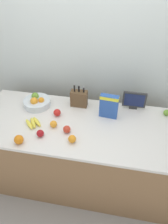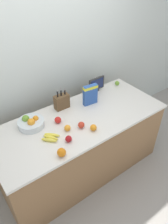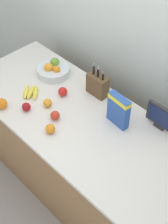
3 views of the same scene
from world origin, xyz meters
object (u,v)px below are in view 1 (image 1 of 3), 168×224
cereal_box (109,105)px  apple_rightmost (167,113)px  apple_middle (57,113)px  banana_bunch (33,123)px  small_monitor (134,100)px  apple_near_bananas (40,133)px  fruit_bowl (37,102)px  apple_leftmost (67,129)px  knife_block (79,98)px  orange_mid_right (53,124)px  orange_by_cereal (72,139)px  orange_back_center (19,140)px

cereal_box → apple_rightmost: (0.60, 0.14, -0.11)m
cereal_box → apple_middle: cereal_box is taller
banana_bunch → apple_middle: (0.20, 0.18, 0.02)m
small_monitor → apple_rightmost: size_ratio=3.73×
small_monitor → apple_middle: (-0.78, -0.27, -0.07)m
apple_near_bananas → apple_middle: 0.33m
fruit_bowl → banana_bunch: size_ratio=1.43×
apple_leftmost → knife_block: bearing=86.5°
cereal_box → orange_mid_right: size_ratio=3.73×
cereal_box → orange_by_cereal: size_ratio=3.58×
knife_block → apple_rightmost: 0.93m
apple_middle → orange_back_center: bearing=-117.1°
orange_by_cereal → apple_rightmost: bearing=32.3°
knife_block → cereal_box: 0.36m
orange_back_center → orange_mid_right: orange_back_center is taller
apple_rightmost → orange_mid_right: bearing=-160.3°
fruit_bowl → orange_back_center: fruit_bowl is taller
cereal_box → apple_middle: 0.54m
banana_bunch → apple_near_bananas: 0.19m
apple_middle → orange_by_cereal: 0.41m
small_monitor → banana_bunch: 1.08m
small_monitor → apple_leftmost: small_monitor is taller
small_monitor → orange_back_center: 1.23m
small_monitor → orange_mid_right: bearing=-149.7°
knife_block → small_monitor: 0.59m
fruit_bowl → apple_rightmost: fruit_bowl is taller
knife_block → apple_rightmost: bearing=0.3°
orange_back_center → orange_mid_right: size_ratio=1.23×
knife_block → apple_rightmost: knife_block is taller
knife_block → orange_by_cereal: 0.56m
banana_bunch → apple_leftmost: apple_leftmost is taller
apple_near_bananas → orange_by_cereal: bearing=-2.9°
cereal_box → banana_bunch: (-0.72, -0.26, -0.13)m
apple_near_bananas → apple_middle: bearing=78.0°
orange_back_center → orange_mid_right: bearing=48.0°
orange_by_cereal → knife_block: bearing=95.0°
knife_block → apple_leftmost: 0.44m
apple_near_bananas → orange_back_center: (-0.16, -0.12, 0.01)m
banana_bunch → small_monitor: bearing=24.8°
knife_block → orange_mid_right: size_ratio=4.11×
orange_back_center → cereal_box: bearing=35.1°
apple_leftmost → orange_mid_right: apple_leftmost is taller
apple_middle → orange_by_cereal: bearing=-55.0°
small_monitor → fruit_bowl: 1.06m
orange_back_center → orange_by_cereal: 0.48m
knife_block → banana_bunch: size_ratio=1.41×
orange_back_center → banana_bunch: bearing=83.7°
apple_leftmost → orange_mid_right: bearing=161.8°
knife_block → small_monitor: bearing=5.2°
banana_bunch → orange_mid_right: orange_mid_right is taller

